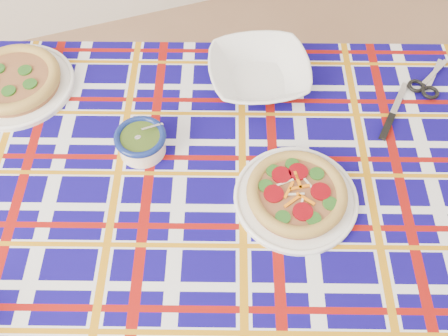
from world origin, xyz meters
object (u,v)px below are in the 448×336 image
object	(u,v)px
main_focaccia_plate	(297,193)
serving_bowl	(259,73)
pesto_bowl	(141,141)
dining_table	(212,207)

from	to	relation	value
main_focaccia_plate	serving_bowl	xyz separation A→B (m)	(0.05, 0.36, 0.00)
pesto_bowl	main_focaccia_plate	bearing A→B (deg)	-40.08
main_focaccia_plate	serving_bowl	world-z (taller)	serving_bowl
dining_table	main_focaccia_plate	distance (m)	0.22
main_focaccia_plate	serving_bowl	bearing A→B (deg)	82.10
dining_table	main_focaccia_plate	size ratio (longest dim) A/B	6.20
dining_table	main_focaccia_plate	world-z (taller)	main_focaccia_plate
dining_table	pesto_bowl	size ratio (longest dim) A/B	14.50
pesto_bowl	serving_bowl	xyz separation A→B (m)	(0.34, 0.12, -0.00)
serving_bowl	pesto_bowl	bearing A→B (deg)	-160.77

